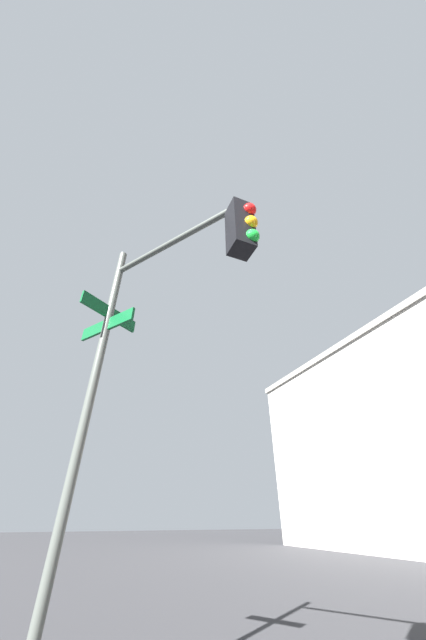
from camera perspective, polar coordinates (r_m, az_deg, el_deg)
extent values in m
cylinder|color=#474C47|center=(4.24, -22.77, -15.31)|extent=(0.12, 0.12, 5.46)
cylinder|color=#474C47|center=(4.72, -7.81, 14.41)|extent=(1.96, 1.36, 0.09)
cube|color=black|center=(3.94, 5.16, 16.97)|extent=(0.28, 0.28, 0.80)
sphere|color=red|center=(4.10, 6.93, 20.03)|extent=(0.18, 0.18, 0.18)
sphere|color=orange|center=(3.90, 7.18, 17.84)|extent=(0.18, 0.18, 0.18)
sphere|color=green|center=(3.71, 7.46, 15.43)|extent=(0.18, 0.18, 0.18)
cube|color=#0F5128|center=(4.73, -19.52, -0.89)|extent=(0.93, 0.65, 0.20)
cube|color=#0F5128|center=(4.85, -19.04, 1.30)|extent=(0.59, 0.85, 0.20)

